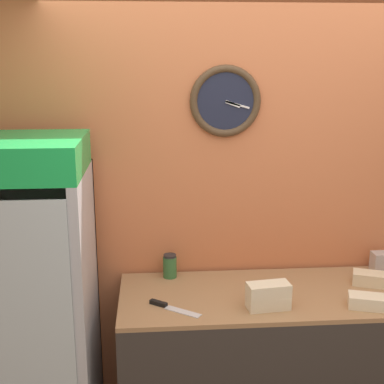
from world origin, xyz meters
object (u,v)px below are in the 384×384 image
Objects in this scene: condiment_jar at (170,266)px; napkin_dispenser at (381,262)px; sandwich_stack_bottom at (268,302)px; chefs_knife at (168,306)px; beverage_cooler at (30,289)px; sandwich_stack_middle at (269,290)px; sandwich_flat_right at (372,279)px; sandwich_flat_left at (367,301)px.

condiment_jar is 1.29m from napkin_dispenser.
sandwich_stack_bottom is 0.86× the size of chefs_knife.
napkin_dispenser is (2.05, 0.22, 0.01)m from beverage_cooler.
condiment_jar is at bearing 138.23° from sandwich_stack_middle.
chefs_knife is (-0.52, 0.04, -0.03)m from sandwich_stack_bottom.
sandwich_flat_right is 2.00× the size of napkin_dispenser.
sandwich_stack_middle is (1.26, -0.21, 0.05)m from beverage_cooler.
beverage_cooler is 7.96× the size of sandwich_stack_bottom.
sandwich_stack_bottom is 1.92× the size of napkin_dispenser.
beverage_cooler is at bearing 170.57° from sandwich_stack_bottom.
condiment_jar is 1.17× the size of napkin_dispenser.
condiment_jar is at bearing 154.93° from sandwich_flat_left.
sandwich_stack_bottom is at bearing -151.58° from napkin_dispenser.
condiment_jar is at bearing 170.00° from sandwich_flat_right.
chefs_knife is (-0.52, 0.04, -0.10)m from sandwich_stack_middle.
sandwich_flat_left is 0.81× the size of chefs_knife.
sandwich_stack_bottom is 0.90m from napkin_dispenser.
napkin_dispenser is (0.27, 0.46, 0.03)m from sandwich_flat_left.
chefs_knife is at bearing -170.65° from sandwich_flat_right.
sandwich_stack_middle is at bearing 176.43° from sandwich_flat_left.
sandwich_stack_middle is at bearing 0.00° from sandwich_stack_bottom.
beverage_cooler is 1.92m from sandwich_flat_right.
sandwich_flat_left is at bearing -3.57° from sandwich_stack_bottom.
sandwich_stack_bottom is 0.96× the size of sandwich_flat_right.
sandwich_stack_bottom is at bearing -4.88° from chefs_knife.
sandwich_stack_middle is 0.90m from napkin_dispenser.
sandwich_stack_middle is at bearing -41.77° from condiment_jar.
napkin_dispenser is at bearing 28.42° from sandwich_stack_bottom.
sandwich_flat_right is at bearing 9.35° from chefs_knife.
sandwich_flat_left is at bearing -25.07° from condiment_jar.
chefs_knife is 1.37m from napkin_dispenser.
sandwich_flat_right is 0.90× the size of chefs_knife.
condiment_jar is (0.76, 0.23, 0.01)m from beverage_cooler.
sandwich_stack_middle reaches higher than chefs_knife.
napkin_dispenser is (1.29, -0.02, -0.01)m from condiment_jar.
sandwich_flat_right reaches higher than sandwich_flat_left.
sandwich_flat_right is at bearing -10.00° from condiment_jar.
napkin_dispenser reaches higher than sandwich_stack_bottom.
chefs_knife is at bearing 175.12° from sandwich_stack_middle.
chefs_knife is at bearing 175.12° from sandwich_stack_bottom.
beverage_cooler is 1.28m from sandwich_stack_bottom.
sandwich_stack_middle is 0.96× the size of sandwich_flat_right.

